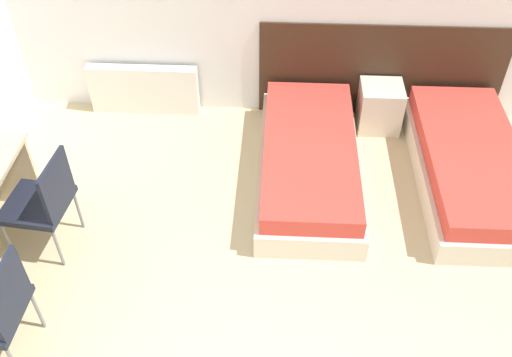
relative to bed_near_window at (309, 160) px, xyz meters
The scene contains 6 objects.
headboard_panel 1.26m from the bed_near_window, 55.23° to the left, with size 2.36×0.03×0.97m.
bed_near_window is the anchor object (origin of this frame).
bed_near_door 1.39m from the bed_near_window, ahead, with size 0.87×1.94×0.38m.
nightstand 1.05m from the bed_near_window, 48.25° to the left, with size 0.40×0.38×0.46m.
radiator 1.88m from the bed_near_window, 150.61° to the left, with size 1.09×0.12×0.51m.
chair_near_laptop 2.21m from the bed_near_window, 155.83° to the right, with size 0.50×0.50×0.86m.
Camera 1 is at (0.16, -1.11, 3.45)m, focal length 40.00 mm.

